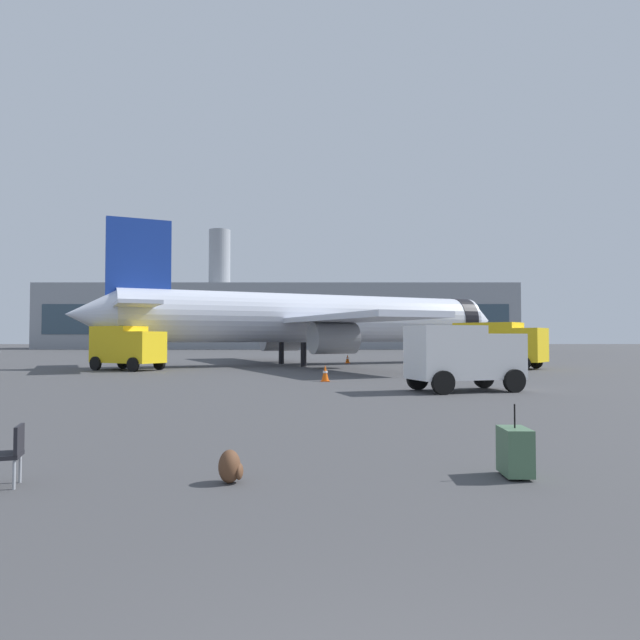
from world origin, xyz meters
The scene contains 10 objects.
airplane_at_gate centered at (-0.98, 42.58, 3.66)m, with size 33.97×31.20×10.50m.
service_truck centered at (-13.13, 35.03, 1.61)m, with size 5.27×4.22×2.90m.
fuel_truck centered at (12.16, 37.48, 1.77)m, with size 6.18×5.63×3.20m.
cargo_van centered at (5.29, 20.19, 1.45)m, with size 4.79×3.36×2.60m.
safety_cone_near centered at (1.92, 45.28, 0.36)m, with size 0.44×0.44×0.74m.
safety_cone_mid centered at (-0.14, 25.27, 0.40)m, with size 0.44×0.44×0.81m.
rolling_suitcase centered at (2.56, 6.37, 0.39)m, with size 0.42×0.65×1.10m.
traveller_backpack centered at (-1.70, 6.02, 0.23)m, with size 0.36×0.40×0.48m.
gate_chair centered at (-4.82, 5.82, 0.50)m, with size 0.60×0.60×0.86m.
terminal_building centered at (-8.88, 114.42, 6.40)m, with size 92.27×21.85×24.59m.
Camera 1 is at (-0.40, -2.25, 2.10)m, focal length 31.74 mm.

